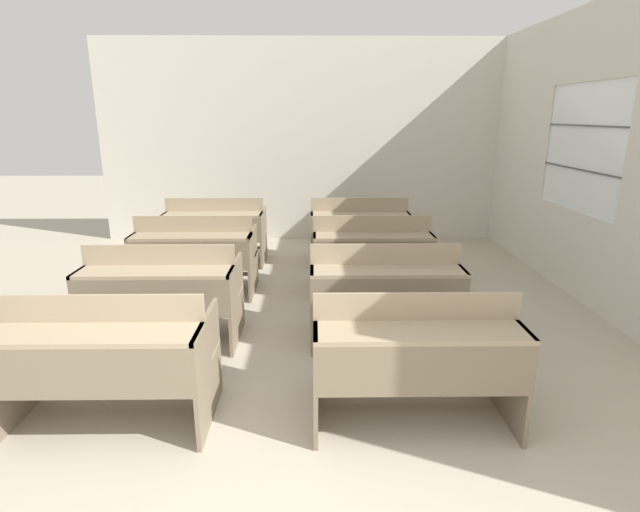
{
  "coord_description": "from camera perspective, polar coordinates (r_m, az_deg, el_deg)",
  "views": [
    {
      "loc": [
        0.19,
        -1.42,
        1.91
      ],
      "look_at": [
        0.24,
        2.66,
        0.75
      ],
      "focal_mm": 28.0,
      "sensor_mm": 36.0,
      "label": 1
    }
  ],
  "objects": [
    {
      "name": "bench_front_right",
      "position": [
        3.24,
        10.69,
        -10.96
      ],
      "size": [
        1.27,
        0.71,
        0.88
      ],
      "color": "#7A6B54",
      "rests_on": "ground_plane"
    },
    {
      "name": "bench_back_right",
      "position": [
        6.59,
        4.48,
        3.12
      ],
      "size": [
        1.27,
        0.71,
        0.88
      ],
      "color": "#7E6F58",
      "rests_on": "ground_plane"
    },
    {
      "name": "bench_second_right",
      "position": [
        4.31,
        7.37,
        -3.88
      ],
      "size": [
        1.27,
        0.71,
        0.88
      ],
      "color": "#80715A",
      "rests_on": "ground_plane"
    },
    {
      "name": "bench_third_right",
      "position": [
        5.46,
        5.89,
        0.4
      ],
      "size": [
        1.27,
        0.71,
        0.88
      ],
      "color": "#7A6B54",
      "rests_on": "ground_plane"
    },
    {
      "name": "bench_second_left",
      "position": [
        4.46,
        -17.6,
        -3.86
      ],
      "size": [
        1.27,
        0.71,
        0.88
      ],
      "color": "#80715A",
      "rests_on": "ground_plane"
    },
    {
      "name": "bench_front_left",
      "position": [
        3.43,
        -23.29,
        -10.51
      ],
      "size": [
        1.27,
        0.71,
        0.88
      ],
      "color": "#80715A",
      "rests_on": "ground_plane"
    },
    {
      "name": "bench_third_left",
      "position": [
        5.58,
        -14.09,
        0.36
      ],
      "size": [
        1.27,
        0.71,
        0.88
      ],
      "color": "#796A53",
      "rests_on": "ground_plane"
    },
    {
      "name": "wall_back",
      "position": [
        7.83,
        -2.18,
        12.87
      ],
      "size": [
        6.12,
        0.06,
        3.01
      ],
      "color": "beige",
      "rests_on": "ground_plane"
    },
    {
      "name": "wall_right_with_window",
      "position": [
        5.37,
        31.65,
        9.14
      ],
      "size": [
        0.06,
        6.37,
        3.01
      ],
      "color": "beige",
      "rests_on": "ground_plane"
    },
    {
      "name": "bench_back_left",
      "position": [
        6.7,
        -11.83,
        3.05
      ],
      "size": [
        1.27,
        0.71,
        0.88
      ],
      "color": "#7E6F58",
      "rests_on": "ground_plane"
    }
  ]
}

